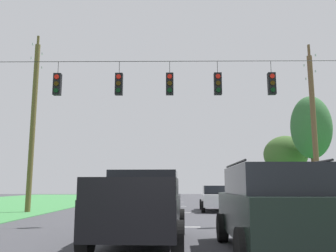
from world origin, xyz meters
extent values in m
cube|color=white|center=(0.00, 8.36, 0.00)|extent=(2.50, 0.15, 0.01)
cube|color=white|center=(0.00, 15.44, 0.00)|extent=(2.50, 0.15, 0.01)
cube|color=white|center=(0.00, 21.69, 0.00)|extent=(2.50, 0.15, 0.01)
cube|color=white|center=(0.00, 28.66, 0.00)|extent=(2.50, 0.15, 0.01)
cube|color=white|center=(0.00, 36.91, 0.00)|extent=(2.50, 0.15, 0.01)
cylinder|color=black|center=(0.03, 9.38, 6.84)|extent=(15.42, 0.02, 0.02)
cylinder|color=black|center=(-4.73, 9.38, 6.56)|extent=(0.02, 0.02, 0.54)
cube|color=black|center=(-4.73, 9.38, 5.82)|extent=(0.32, 0.24, 0.95)
cylinder|color=red|center=(-4.73, 9.24, 6.11)|extent=(0.20, 0.04, 0.20)
cylinder|color=#352203|center=(-4.73, 9.24, 5.81)|extent=(0.20, 0.04, 0.20)
cylinder|color=black|center=(-4.73, 9.24, 5.51)|extent=(0.20, 0.04, 0.20)
cylinder|color=black|center=(-2.08, 9.38, 6.56)|extent=(0.02, 0.02, 0.54)
cube|color=black|center=(-2.08, 9.38, 5.82)|extent=(0.32, 0.24, 0.95)
cylinder|color=red|center=(-2.08, 9.24, 6.11)|extent=(0.20, 0.04, 0.20)
cylinder|color=#352203|center=(-2.08, 9.24, 5.81)|extent=(0.20, 0.04, 0.20)
cylinder|color=black|center=(-2.08, 9.24, 5.51)|extent=(0.20, 0.04, 0.20)
cylinder|color=black|center=(0.10, 9.38, 6.56)|extent=(0.02, 0.02, 0.54)
cube|color=black|center=(0.10, 9.38, 5.82)|extent=(0.32, 0.24, 0.95)
cylinder|color=red|center=(0.10, 9.24, 6.11)|extent=(0.20, 0.04, 0.20)
cylinder|color=#352203|center=(0.10, 9.24, 5.81)|extent=(0.20, 0.04, 0.20)
cylinder|color=black|center=(0.10, 9.24, 5.51)|extent=(0.20, 0.04, 0.20)
cylinder|color=black|center=(2.16, 9.38, 6.56)|extent=(0.02, 0.02, 0.54)
cube|color=black|center=(2.16, 9.38, 5.82)|extent=(0.32, 0.24, 0.95)
cylinder|color=red|center=(2.16, 9.24, 6.11)|extent=(0.20, 0.04, 0.20)
cylinder|color=#352203|center=(2.16, 9.24, 5.81)|extent=(0.20, 0.04, 0.20)
cylinder|color=black|center=(2.16, 9.24, 5.51)|extent=(0.20, 0.04, 0.20)
cylinder|color=black|center=(4.46, 9.38, 6.56)|extent=(0.02, 0.02, 0.54)
cube|color=black|center=(4.46, 9.38, 5.82)|extent=(0.32, 0.24, 0.95)
cylinder|color=red|center=(4.46, 9.24, 6.11)|extent=(0.20, 0.04, 0.20)
cylinder|color=#352203|center=(4.46, 9.24, 5.81)|extent=(0.20, 0.04, 0.20)
cylinder|color=black|center=(4.46, 9.24, 5.51)|extent=(0.20, 0.04, 0.20)
cube|color=black|center=(-0.62, 4.45, 0.82)|extent=(2.20, 5.47, 0.85)
cube|color=black|center=(-0.60, 5.09, 1.60)|extent=(1.92, 1.97, 0.70)
cube|color=black|center=(-1.61, 3.13, 1.48)|extent=(0.19, 2.38, 0.45)
cube|color=black|center=(0.27, 3.06, 1.48)|extent=(0.19, 2.38, 0.45)
cube|color=black|center=(-0.72, 1.80, 1.48)|extent=(1.96, 0.17, 0.45)
cylinder|color=black|center=(-1.55, 6.32, 0.40)|extent=(0.31, 0.81, 0.80)
cylinder|color=black|center=(0.44, 6.24, 0.40)|extent=(0.31, 0.81, 0.80)
cylinder|color=black|center=(-1.69, 2.65, 0.40)|extent=(0.31, 0.81, 0.80)
cylinder|color=black|center=(0.31, 2.57, 0.40)|extent=(0.31, 0.81, 0.80)
cube|color=black|center=(2.52, 3.19, 0.85)|extent=(2.05, 4.84, 0.95)
cube|color=black|center=(2.52, 3.04, 1.66)|extent=(1.86, 3.24, 0.65)
cylinder|color=black|center=(1.67, 3.05, 2.03)|extent=(0.10, 2.72, 0.05)
cylinder|color=black|center=(3.37, 3.02, 2.03)|extent=(0.10, 2.72, 0.05)
cylinder|color=black|center=(1.58, 4.84, 0.38)|extent=(0.28, 0.77, 0.76)
cylinder|color=black|center=(3.53, 4.80, 0.38)|extent=(0.28, 0.77, 0.76)
cylinder|color=black|center=(1.51, 1.57, 0.38)|extent=(0.28, 0.77, 0.76)
cube|color=silver|center=(2.93, 16.85, 0.67)|extent=(2.00, 4.38, 0.70)
cube|color=black|center=(2.93, 16.85, 1.27)|extent=(1.72, 2.17, 0.50)
cylinder|color=black|center=(2.10, 18.31, 0.32)|extent=(0.25, 0.65, 0.64)
cylinder|color=black|center=(3.90, 18.23, 0.32)|extent=(0.25, 0.65, 0.64)
cylinder|color=black|center=(1.97, 15.48, 0.32)|extent=(0.25, 0.65, 0.64)
cylinder|color=black|center=(3.76, 15.39, 0.32)|extent=(0.25, 0.65, 0.64)
cylinder|color=brown|center=(8.41, 15.06, 4.59)|extent=(0.30, 0.30, 9.17)
cube|color=brown|center=(8.41, 15.06, 8.77)|extent=(0.12, 0.12, 2.22)
cylinder|color=#B2B7BC|center=(8.41, 15.95, 8.89)|extent=(0.08, 0.08, 0.12)
cylinder|color=#B2B7BC|center=(8.41, 14.17, 8.89)|extent=(0.08, 0.08, 0.12)
cube|color=brown|center=(8.41, 15.06, 7.87)|extent=(0.12, 0.12, 1.85)
cylinder|color=#B2B7BC|center=(8.41, 15.80, 7.99)|extent=(0.08, 0.08, 0.12)
cylinder|color=#B2B7BC|center=(8.41, 14.32, 7.99)|extent=(0.08, 0.08, 0.12)
cylinder|color=brown|center=(-8.14, 15.58, 5.08)|extent=(0.31, 0.31, 10.17)
cube|color=brown|center=(-8.14, 15.58, 9.77)|extent=(0.12, 0.12, 1.95)
cylinder|color=#B2B7BC|center=(-8.14, 16.36, 9.89)|extent=(0.08, 0.08, 0.12)
cylinder|color=#B2B7BC|center=(-8.14, 14.80, 9.89)|extent=(0.08, 0.08, 0.12)
cube|color=brown|center=(-8.14, 15.58, 8.87)|extent=(0.12, 0.12, 2.16)
cylinder|color=#B2B7BC|center=(-8.14, 16.44, 8.99)|extent=(0.08, 0.08, 0.12)
cylinder|color=#B2B7BC|center=(-8.14, 14.72, 8.99)|extent=(0.08, 0.08, 0.12)
cylinder|color=brown|center=(10.50, 27.09, 1.68)|extent=(0.32, 0.32, 3.36)
ellipsoid|color=#3B5D29|center=(10.50, 27.09, 4.30)|extent=(3.89, 3.89, 3.40)
cylinder|color=brown|center=(11.51, 23.37, 2.40)|extent=(0.33, 0.33, 4.80)
ellipsoid|color=#306033|center=(11.51, 23.37, 6.21)|extent=(3.22, 3.22, 5.12)
camera|label=1|loc=(0.19, -5.38, 1.53)|focal=38.19mm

